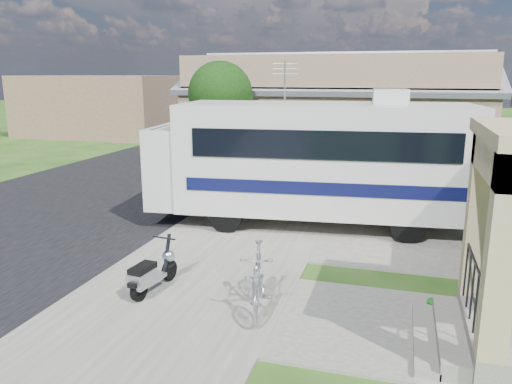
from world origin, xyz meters
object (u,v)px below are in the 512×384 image
(motorhome, at_px, (312,158))
(van, at_px, (241,128))
(pickup_truck, at_px, (208,146))
(scooter, at_px, (151,273))
(garden_hose, at_px, (437,307))
(bicycle, at_px, (258,281))

(motorhome, relative_size, van, 1.35)
(pickup_truck, distance_m, van, 6.94)
(scooter, xyz_separation_m, garden_hose, (5.14, 0.81, -0.36))
(scooter, bearing_deg, van, 109.66)
(motorhome, xyz_separation_m, bicycle, (0.06, -5.46, -1.30))
(motorhome, height_order, pickup_truck, motorhome)
(motorhome, height_order, scooter, motorhome)
(scooter, bearing_deg, bicycle, 3.35)
(bicycle, xyz_separation_m, garden_hose, (3.02, 0.91, -0.49))
(scooter, relative_size, garden_hose, 4.18)
(van, bearing_deg, garden_hose, -57.55)
(pickup_truck, bearing_deg, scooter, 112.03)
(scooter, height_order, bicycle, bicycle)
(motorhome, xyz_separation_m, pickup_truck, (-6.36, 8.29, -1.03))
(motorhome, distance_m, pickup_truck, 10.50)
(van, bearing_deg, bicycle, -65.75)
(bicycle, xyz_separation_m, pickup_truck, (-6.42, 13.75, 0.27))
(motorhome, relative_size, bicycle, 4.60)
(van, distance_m, garden_hose, 22.17)
(pickup_truck, relative_size, garden_hose, 17.40)
(scooter, height_order, garden_hose, scooter)
(scooter, relative_size, pickup_truck, 0.24)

